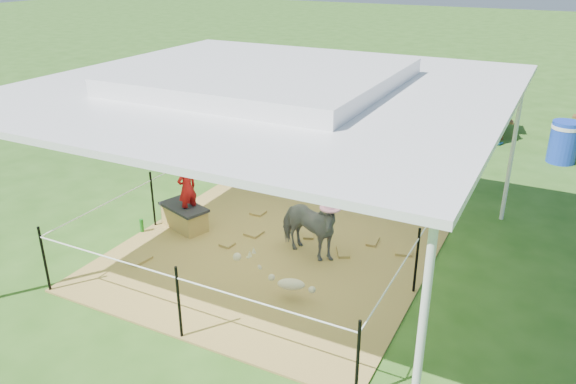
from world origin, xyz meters
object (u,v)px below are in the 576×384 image
at_px(straw_bale, 185,218).
at_px(pony, 307,227).
at_px(distant_person, 495,120).
at_px(woman, 187,182).
at_px(foal, 291,282).
at_px(trash_barrel, 564,142).
at_px(green_bottle, 142,225).
at_px(picnic_table_near, 471,116).

bearing_deg(straw_bale, pony, 1.76).
xyz_separation_m(straw_bale, distant_person, (3.90, 7.24, 0.38)).
xyz_separation_m(woman, distant_person, (3.80, 7.24, -0.28)).
relative_size(foal, trash_barrel, 1.02).
bearing_deg(green_bottle, straw_bale, 39.29).
bearing_deg(green_bottle, picnic_table_near, 66.19).
xyz_separation_m(picnic_table_near, distant_person, (0.69, -0.82, 0.18)).
distance_m(woman, green_bottle, 1.08).
relative_size(green_bottle, foal, 0.24).
distance_m(green_bottle, picnic_table_near, 9.30).
height_order(straw_bale, picnic_table_near, picnic_table_near).
bearing_deg(green_bottle, pony, 10.49).
bearing_deg(pony, green_bottle, 113.78).
distance_m(trash_barrel, picnic_table_near, 2.76).
bearing_deg(straw_bale, woman, -0.00).
bearing_deg(woman, pony, 110.40).
bearing_deg(woman, trash_barrel, 158.94).
distance_m(foal, trash_barrel, 8.14).
relative_size(trash_barrel, picnic_table_near, 0.48).
xyz_separation_m(woman, foal, (2.46, -1.09, -0.58)).
bearing_deg(picnic_table_near, woman, -124.05).
xyz_separation_m(woman, trash_barrel, (5.38, 6.50, -0.40)).
height_order(picnic_table_near, distant_person, distant_person).
xyz_separation_m(straw_bale, green_bottle, (-0.55, -0.45, -0.07)).
bearing_deg(distant_person, picnic_table_near, -43.98).
relative_size(woman, distant_person, 0.82).
bearing_deg(picnic_table_near, green_bottle, -126.79).
height_order(straw_bale, foal, foal).
bearing_deg(distant_person, pony, 82.78).
xyz_separation_m(trash_barrel, distant_person, (-1.58, 0.74, 0.12)).
distance_m(woman, distant_person, 8.18).
height_order(woman, pony, woman).
height_order(green_bottle, trash_barrel, trash_barrel).
height_order(green_bottle, pony, pony).
bearing_deg(green_bottle, foal, -11.68).
height_order(woman, green_bottle, woman).
bearing_deg(pony, foal, -151.78).
xyz_separation_m(foal, trash_barrel, (2.92, 7.60, 0.17)).
relative_size(woman, green_bottle, 4.32).
bearing_deg(distant_person, foal, 86.60).
xyz_separation_m(woman, green_bottle, (-0.65, -0.45, -0.73)).
relative_size(straw_bale, woman, 0.83).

